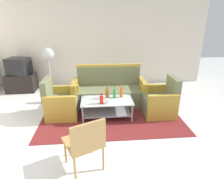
# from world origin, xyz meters

# --- Properties ---
(ground_plane) EXTENTS (14.00, 14.00, 0.00)m
(ground_plane) POSITION_xyz_m (0.00, 0.00, 0.00)
(ground_plane) COLOR white
(wall_back) EXTENTS (6.52, 0.12, 2.80)m
(wall_back) POSITION_xyz_m (0.00, 3.06, 1.40)
(wall_back) COLOR silver
(wall_back) RESTS_ON ground
(rug) EXTENTS (3.03, 2.00, 0.01)m
(rug) POSITION_xyz_m (0.07, 0.82, 0.01)
(rug) COLOR maroon
(rug) RESTS_ON ground
(couch) EXTENTS (1.82, 0.78, 0.96)m
(couch) POSITION_xyz_m (0.08, 1.43, 0.32)
(couch) COLOR #6B704C
(couch) RESTS_ON rug
(armchair_left) EXTENTS (0.71, 0.77, 0.85)m
(armchair_left) POSITION_xyz_m (-1.03, 0.90, 0.29)
(armchair_left) COLOR #6B704C
(armchair_left) RESTS_ON rug
(armchair_right) EXTENTS (0.71, 0.77, 0.85)m
(armchair_right) POSITION_xyz_m (1.17, 0.79, 0.29)
(armchair_right) COLOR #6B704C
(armchair_right) RESTS_ON rug
(coffee_table) EXTENTS (1.10, 0.60, 0.40)m
(coffee_table) POSITION_xyz_m (-0.03, 0.72, 0.27)
(coffee_table) COLOR silver
(coffee_table) RESTS_ON rug
(bottle_red) EXTENTS (0.08, 0.08, 0.23)m
(bottle_red) POSITION_xyz_m (-0.15, 0.56, 0.50)
(bottle_red) COLOR red
(bottle_red) RESTS_ON coffee_table
(bottle_green) EXTENTS (0.06, 0.06, 0.26)m
(bottle_green) POSITION_xyz_m (0.15, 0.83, 0.51)
(bottle_green) COLOR #2D8C38
(bottle_green) RESTS_ON coffee_table
(bottle_brown) EXTENTS (0.08, 0.08, 0.29)m
(bottle_brown) POSITION_xyz_m (-0.01, 0.83, 0.52)
(bottle_brown) COLOR brown
(bottle_brown) RESTS_ON coffee_table
(bottle_orange) EXTENTS (0.06, 0.06, 0.30)m
(bottle_orange) POSITION_xyz_m (0.31, 0.86, 0.53)
(bottle_orange) COLOR #D85919
(bottle_orange) RESTS_ON coffee_table
(cup) EXTENTS (0.08, 0.08, 0.10)m
(cup) POSITION_xyz_m (-0.03, 0.55, 0.46)
(cup) COLOR silver
(cup) RESTS_ON coffee_table
(tv_stand) EXTENTS (0.80, 0.50, 0.52)m
(tv_stand) POSITION_xyz_m (-2.46, 2.55, 0.26)
(tv_stand) COLOR black
(tv_stand) RESTS_ON ground
(television) EXTENTS (0.69, 0.58, 0.48)m
(television) POSITION_xyz_m (-2.46, 2.55, 0.76)
(television) COLOR black
(television) RESTS_ON tv_stand
(pedestal_fan) EXTENTS (0.36, 0.36, 1.27)m
(pedestal_fan) POSITION_xyz_m (-1.61, 2.60, 1.01)
(pedestal_fan) COLOR #2D2D33
(pedestal_fan) RESTS_ON ground
(wicker_chair) EXTENTS (0.64, 0.64, 0.84)m
(wicker_chair) POSITION_xyz_m (-0.42, -0.81, 0.49)
(wicker_chair) COLOR #AD844C
(wicker_chair) RESTS_ON ground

